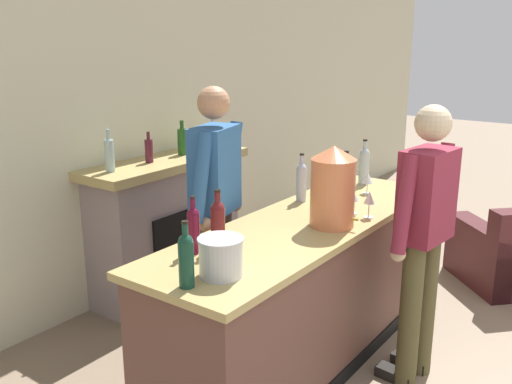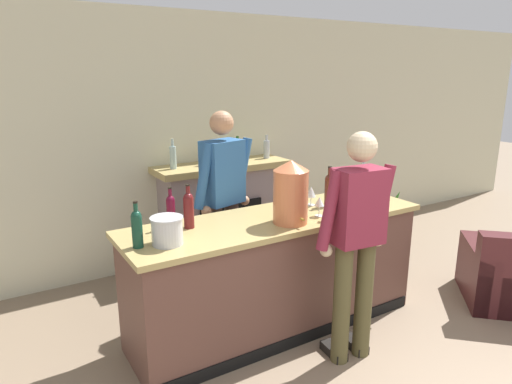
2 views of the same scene
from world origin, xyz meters
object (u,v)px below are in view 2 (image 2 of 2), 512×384
object	(u,v)px
wine_bottle_cabernet_heavy	(171,210)
wine_bottle_rose_blush	(137,227)
copper_dispenser	(291,192)
fireplace_stone	(222,211)
person_customer	(356,239)
wine_bottle_chardonnay_pale	(189,209)
ice_bucket_steel	(167,231)
wine_glass_near_bucket	(311,192)
person_bartender	(223,201)
wine_glass_back_row	(328,205)
potted_plant_corner	(386,219)
wine_glass_mid_counter	(354,191)
wine_bottle_riesling_slim	(329,188)
wine_glass_front_right	(319,202)
wine_bottle_merlot_tall	(294,187)

from	to	relation	value
wine_bottle_cabernet_heavy	wine_bottle_rose_blush	bearing A→B (deg)	-142.31
copper_dispenser	wine_bottle_rose_blush	bearing A→B (deg)	174.46
fireplace_stone	wine_bottle_rose_blush	bearing A→B (deg)	-132.54
wine_bottle_cabernet_heavy	wine_bottle_rose_blush	world-z (taller)	wine_bottle_rose_blush
person_customer	wine_bottle_chardonnay_pale	size ratio (longest dim) A/B	5.15
ice_bucket_steel	wine_bottle_chardonnay_pale	size ratio (longest dim) A/B	0.66
wine_bottle_cabernet_heavy	wine_glass_near_bucket	world-z (taller)	wine_bottle_cabernet_heavy
wine_glass_near_bucket	fireplace_stone	bearing A→B (deg)	96.40
wine_bottle_cabernet_heavy	fireplace_stone	bearing A→B (deg)	49.89
fireplace_stone	ice_bucket_steel	size ratio (longest dim) A/B	6.79
wine_bottle_rose_blush	ice_bucket_steel	bearing A→B (deg)	-14.20
person_bartender	wine_glass_back_row	bearing A→B (deg)	-62.02
ice_bucket_steel	wine_glass_back_row	distance (m)	1.27
potted_plant_corner	wine_bottle_cabernet_heavy	bearing A→B (deg)	-166.06
wine_glass_mid_counter	wine_glass_near_bucket	xyz separation A→B (m)	(-0.37, 0.15, 0.00)
person_bartender	wine_glass_near_bucket	bearing A→B (deg)	-36.98
person_customer	wine_bottle_riesling_slim	bearing A→B (deg)	64.57
person_bartender	wine_bottle_riesling_slim	size ratio (longest dim) A/B	5.13
wine_bottle_chardonnay_pale	wine_bottle_riesling_slim	world-z (taller)	wine_bottle_riesling_slim
ice_bucket_steel	wine_glass_back_row	xyz separation A→B (m)	(1.26, -0.18, 0.03)
wine_glass_near_bucket	wine_bottle_riesling_slim	bearing A→B (deg)	-35.41
person_customer	wine_glass_front_right	distance (m)	0.53
ice_bucket_steel	wine_glass_back_row	size ratio (longest dim) A/B	1.27
wine_bottle_rose_blush	wine_glass_front_right	size ratio (longest dim) A/B	1.95
person_customer	ice_bucket_steel	world-z (taller)	person_customer
person_bartender	wine_bottle_merlot_tall	world-z (taller)	person_bartender
person_bartender	wine_bottle_rose_blush	world-z (taller)	person_bartender
wine_glass_back_row	wine_glass_front_right	bearing A→B (deg)	82.17
person_customer	copper_dispenser	size ratio (longest dim) A/B	3.50
ice_bucket_steel	wine_glass_mid_counter	bearing A→B (deg)	2.54
potted_plant_corner	wine_bottle_riesling_slim	distance (m)	2.25
person_bartender	wine_bottle_merlot_tall	xyz separation A→B (m)	(0.54, -0.33, 0.13)
wine_bottle_riesling_slim	potted_plant_corner	bearing A→B (deg)	27.98
potted_plant_corner	wine_glass_back_row	bearing A→B (deg)	-148.59
copper_dispenser	wine_bottle_rose_blush	xyz separation A→B (m)	(-1.17, 0.11, -0.11)
person_customer	copper_dispenser	xyz separation A→B (m)	(-0.23, 0.49, 0.27)
wine_bottle_cabernet_heavy	wine_bottle_riesling_slim	size ratio (longest dim) A/B	0.89
potted_plant_corner	person_bartender	xyz separation A→B (m)	(-2.58, -0.42, 0.73)
potted_plant_corner	person_bartender	world-z (taller)	person_bartender
potted_plant_corner	wine_bottle_merlot_tall	xyz separation A→B (m)	(-2.04, -0.74, 0.86)
wine_bottle_rose_blush	wine_bottle_riesling_slim	world-z (taller)	wine_bottle_riesling_slim
wine_bottle_merlot_tall	wine_glass_back_row	xyz separation A→B (m)	(-0.07, -0.55, -0.02)
wine_glass_near_bucket	potted_plant_corner	bearing A→B (deg)	24.31
wine_bottle_cabernet_heavy	wine_glass_mid_counter	world-z (taller)	wine_bottle_cabernet_heavy
potted_plant_corner	wine_bottle_cabernet_heavy	xyz separation A→B (m)	(-3.22, -0.80, 0.85)
person_bartender	wine_bottle_riesling_slim	world-z (taller)	person_bartender
fireplace_stone	copper_dispenser	xyz separation A→B (m)	(-0.28, -1.69, 0.65)
wine_bottle_rose_blush	wine_glass_front_right	xyz separation A→B (m)	(1.46, -0.11, -0.02)
wine_bottle_rose_blush	wine_bottle_riesling_slim	xyz separation A→B (m)	(1.73, 0.09, 0.01)
fireplace_stone	copper_dispenser	world-z (taller)	copper_dispenser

